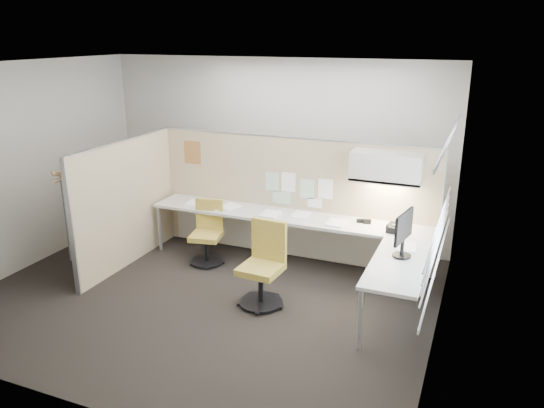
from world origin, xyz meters
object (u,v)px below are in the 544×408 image
at_px(chair_left, 207,234).
at_px(phone, 395,228).
at_px(chair_right, 263,267).
at_px(monitor, 404,232).
at_px(desk, 306,231).

bearing_deg(chair_left, phone, -5.53).
distance_m(chair_left, phone, 2.61).
height_order(chair_left, chair_right, chair_right).
bearing_deg(monitor, chair_left, 90.64).
height_order(desk, chair_left, chair_left).
xyz_separation_m(desk, monitor, (1.37, -0.70, 0.43)).
distance_m(monitor, phone, 0.82).
distance_m(desk, monitor, 1.60).
relative_size(desk, phone, 17.29).
bearing_deg(phone, chair_left, -166.43).
height_order(chair_right, phone, chair_right).
height_order(chair_left, monitor, monitor).
xyz_separation_m(chair_right, phone, (1.36, 1.07, 0.31)).
distance_m(chair_left, monitor, 2.89).
bearing_deg(phone, monitor, -67.05).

